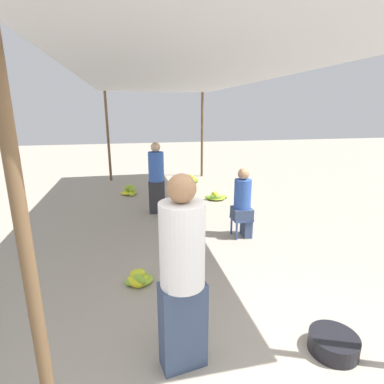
# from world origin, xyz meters

# --- Properties ---
(canopy_post_front_left) EXTENTS (0.08, 0.08, 2.79)m
(canopy_post_front_left) POSITION_xyz_m (-1.53, 0.30, 1.40)
(canopy_post_front_left) COLOR brown
(canopy_post_front_left) RESTS_ON ground
(canopy_post_back_left) EXTENTS (0.08, 0.08, 2.79)m
(canopy_post_back_left) POSITION_xyz_m (-1.53, 8.58, 1.40)
(canopy_post_back_left) COLOR brown
(canopy_post_back_left) RESTS_ON ground
(canopy_post_back_right) EXTENTS (0.08, 0.08, 2.79)m
(canopy_post_back_right) POSITION_xyz_m (1.53, 8.58, 1.40)
(canopy_post_back_right) COLOR brown
(canopy_post_back_right) RESTS_ON ground
(canopy_tarp) EXTENTS (3.47, 8.68, 0.04)m
(canopy_tarp) POSITION_xyz_m (0.00, 4.44, 2.81)
(canopy_tarp) COLOR #B2B2B7
(canopy_tarp) RESTS_ON canopy_post_front_left
(vendor_foreground) EXTENTS (0.43, 0.43, 1.76)m
(vendor_foreground) POSITION_xyz_m (-0.57, 0.84, 0.92)
(vendor_foreground) COLOR #384766
(vendor_foreground) RESTS_ON ground
(stool) EXTENTS (0.34, 0.34, 0.36)m
(stool) POSITION_xyz_m (0.98, 3.42, 0.29)
(stool) COLOR #384C84
(stool) RESTS_ON ground
(vendor_seated) EXTENTS (0.36, 0.36, 1.26)m
(vendor_seated) POSITION_xyz_m (1.00, 3.42, 0.65)
(vendor_seated) COLOR #384766
(vendor_seated) RESTS_ON ground
(basin_black) EXTENTS (0.46, 0.46, 0.17)m
(basin_black) POSITION_xyz_m (0.85, 0.68, 0.09)
(basin_black) COLOR black
(basin_black) RESTS_ON ground
(banana_pile_left_0) EXTENTS (0.39, 0.37, 0.19)m
(banana_pile_left_0) POSITION_xyz_m (-0.92, 2.22, 0.07)
(banana_pile_left_0) COLOR #8ABC33
(banana_pile_left_0) RESTS_ON ground
(banana_pile_left_1) EXTENTS (0.44, 0.49, 0.26)m
(banana_pile_left_1) POSITION_xyz_m (-0.97, 6.70, 0.10)
(banana_pile_left_1) COLOR #96C031
(banana_pile_left_1) RESTS_ON ground
(banana_pile_right_0) EXTENTS (0.63, 0.54, 0.23)m
(banana_pile_right_0) POSITION_xyz_m (1.20, 5.74, 0.07)
(banana_pile_right_0) COLOR yellow
(banana_pile_right_0) RESTS_ON ground
(banana_pile_right_1) EXTENTS (0.58, 0.44, 0.25)m
(banana_pile_right_1) POSITION_xyz_m (0.99, 7.78, 0.08)
(banana_pile_right_1) COLOR yellow
(banana_pile_right_1) RESTS_ON ground
(crate_near) EXTENTS (0.40, 0.40, 0.17)m
(crate_near) POSITION_xyz_m (0.26, 5.21, 0.09)
(crate_near) COLOR brown
(crate_near) RESTS_ON ground
(shopper_walking_mid) EXTENTS (0.37, 0.37, 1.57)m
(shopper_walking_mid) POSITION_xyz_m (-0.37, 5.05, 0.82)
(shopper_walking_mid) COLOR #2D2D33
(shopper_walking_mid) RESTS_ON ground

